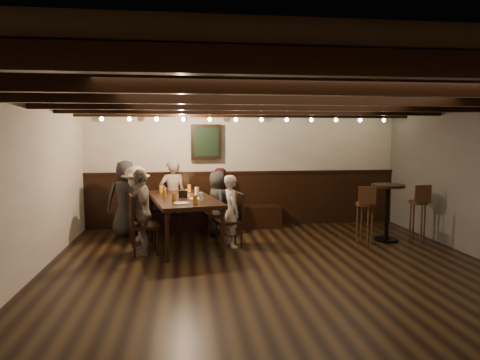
{
  "coord_description": "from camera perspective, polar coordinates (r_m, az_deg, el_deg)",
  "views": [
    {
      "loc": [
        -1.21,
        -5.35,
        1.89
      ],
      "look_at": [
        -0.37,
        1.3,
        1.19
      ],
      "focal_mm": 32.0,
      "sensor_mm": 36.0,
      "label": 1
    }
  ],
  "objects": [
    {
      "name": "room",
      "position": [
        7.67,
        -0.25,
        -0.13
      ],
      "size": [
        7.0,
        7.0,
        7.0
      ],
      "color": "black",
      "rests_on": "ground"
    },
    {
      "name": "dining_table",
      "position": [
        7.48,
        -7.66,
        -2.78
      ],
      "size": [
        1.39,
        2.35,
        0.82
      ],
      "rotation": [
        0.0,
        0.0,
        0.19
      ],
      "color": "black",
      "rests_on": "floor"
    },
    {
      "name": "chair_left_near",
      "position": [
        7.92,
        -13.36,
        -6.0
      ],
      "size": [
        0.47,
        0.47,
        0.88
      ],
      "rotation": [
        0.0,
        0.0,
        -1.38
      ],
      "color": "black",
      "rests_on": "floor"
    },
    {
      "name": "chair_left_far",
      "position": [
        7.04,
        -12.74,
        -7.28
      ],
      "size": [
        0.51,
        0.51,
        0.96
      ],
      "rotation": [
        0.0,
        0.0,
        -1.38
      ],
      "color": "black",
      "rests_on": "floor"
    },
    {
      "name": "chair_right_near",
      "position": [
        8.16,
        -3.21,
        -5.52
      ],
      "size": [
        0.46,
        0.46,
        0.86
      ],
      "rotation": [
        0.0,
        0.0,
        1.76
      ],
      "color": "black",
      "rests_on": "floor"
    },
    {
      "name": "chair_right_far",
      "position": [
        7.31,
        -1.36,
        -6.73
      ],
      "size": [
        0.49,
        0.49,
        0.92
      ],
      "rotation": [
        0.0,
        0.0,
        1.76
      ],
      "color": "black",
      "rests_on": "floor"
    },
    {
      "name": "person_bench_left",
      "position": [
        8.27,
        -14.95,
        -2.38
      ],
      "size": [
        0.77,
        0.58,
        1.43
      ],
      "primitive_type": "imported",
      "rotation": [
        0.0,
        0.0,
        3.33
      ],
      "color": "#2B2B2E",
      "rests_on": "floor"
    },
    {
      "name": "person_bench_centre",
      "position": [
        8.51,
        -8.95,
        -2.06
      ],
      "size": [
        0.57,
        0.43,
        1.42
      ],
      "primitive_type": "imported",
      "rotation": [
        0.0,
        0.0,
        3.33
      ],
      "color": "gray",
      "rests_on": "floor"
    },
    {
      "name": "person_bench_right",
      "position": [
        8.57,
        -2.82,
        -2.53
      ],
      "size": [
        0.68,
        0.58,
        1.24
      ],
      "primitive_type": "imported",
      "rotation": [
        0.0,
        0.0,
        3.33
      ],
      "color": "#5B1F26",
      "rests_on": "floor"
    },
    {
      "name": "person_left_near",
      "position": [
        7.84,
        -13.66,
        -3.1
      ],
      "size": [
        0.66,
        0.95,
        1.35
      ],
      "primitive_type": "imported",
      "rotation": [
        0.0,
        0.0,
        -1.38
      ],
      "color": "#AB9C90",
      "rests_on": "floor"
    },
    {
      "name": "person_left_far",
      "position": [
        6.96,
        -13.06,
        -4.15
      ],
      "size": [
        0.48,
        0.85,
        1.37
      ],
      "primitive_type": "imported",
      "rotation": [
        0.0,
        0.0,
        -1.38
      ],
      "color": "gray",
      "rests_on": "floor"
    },
    {
      "name": "person_right_near",
      "position": [
        8.1,
        -3.0,
        -3.1
      ],
      "size": [
        0.5,
        0.66,
        1.22
      ],
      "primitive_type": "imported",
      "rotation": [
        0.0,
        0.0,
        1.76
      ],
      "color": "#232325",
      "rests_on": "floor"
    },
    {
      "name": "person_right_far",
      "position": [
        7.25,
        -1.13,
        -4.16
      ],
      "size": [
        0.37,
        0.49,
        1.23
      ],
      "primitive_type": "imported",
      "rotation": [
        0.0,
        0.0,
        1.76
      ],
      "color": "#BBB19E",
      "rests_on": "floor"
    },
    {
      "name": "pint_a",
      "position": [
        8.11,
        -10.52,
        -1.17
      ],
      "size": [
        0.07,
        0.07,
        0.14
      ],
      "primitive_type": "cylinder",
      "color": "#BF7219",
      "rests_on": "dining_table"
    },
    {
      "name": "pint_b",
      "position": [
        8.14,
        -6.78,
        -1.08
      ],
      "size": [
        0.07,
        0.07,
        0.14
      ],
      "primitive_type": "cylinder",
      "color": "#BF7219",
      "rests_on": "dining_table"
    },
    {
      "name": "pint_c",
      "position": [
        7.51,
        -10.06,
        -1.72
      ],
      "size": [
        0.07,
        0.07,
        0.14
      ],
      "primitive_type": "cylinder",
      "color": "#BF7219",
      "rests_on": "dining_table"
    },
    {
      "name": "pint_d",
      "position": [
        7.72,
        -5.75,
        -1.46
      ],
      "size": [
        0.07,
        0.07,
        0.14
      ],
      "primitive_type": "cylinder",
      "color": "silver",
      "rests_on": "dining_table"
    },
    {
      "name": "pint_e",
      "position": [
        6.99,
        -8.77,
        -2.28
      ],
      "size": [
        0.07,
        0.07,
        0.14
      ],
      "primitive_type": "cylinder",
      "color": "#BF7219",
      "rests_on": "dining_table"
    },
    {
      "name": "pint_f",
      "position": [
        6.97,
        -5.22,
        -2.25
      ],
      "size": [
        0.07,
        0.07,
        0.14
      ],
      "primitive_type": "cylinder",
      "color": "silver",
      "rests_on": "dining_table"
    },
    {
      "name": "pint_g",
      "position": [
        6.7,
        -6.0,
        -2.6
      ],
      "size": [
        0.07,
        0.07,
        0.14
      ],
      "primitive_type": "cylinder",
      "color": "#BF7219",
      "rests_on": "dining_table"
    },
    {
      "name": "plate_near",
      "position": [
        6.77,
        -7.83,
        -3.07
      ],
      "size": [
        0.24,
        0.24,
        0.01
      ],
      "primitive_type": "cylinder",
      "color": "white",
      "rests_on": "dining_table"
    },
    {
      "name": "plate_far",
      "position": [
        7.22,
        -5.82,
        -2.48
      ],
      "size": [
        0.24,
        0.24,
        0.01
      ],
      "primitive_type": "cylinder",
      "color": "white",
      "rests_on": "dining_table"
    },
    {
      "name": "condiment_caddy",
      "position": [
        7.42,
        -7.6,
        -1.86
      ],
      "size": [
        0.15,
        0.1,
        0.12
      ],
      "primitive_type": "cube",
      "color": "black",
      "rests_on": "dining_table"
    },
    {
      "name": "candle",
      "position": [
        7.78,
        -7.2,
        -1.74
      ],
      "size": [
        0.05,
        0.05,
        0.05
      ],
      "primitive_type": "cylinder",
      "color": "beige",
      "rests_on": "dining_table"
    },
    {
      "name": "high_top_table",
      "position": [
        8.08,
        19.05,
        -3.02
      ],
      "size": [
        0.58,
        0.58,
        1.02
      ],
      "color": "black",
      "rests_on": "floor"
    },
    {
      "name": "bar_stool_left",
      "position": [
        7.74,
        16.3,
        -5.47
      ],
      "size": [
        0.34,
        0.36,
        1.04
      ],
      "rotation": [
        0.0,
        0.0,
        -0.23
      ],
      "color": "#3E2313",
      "rests_on": "floor"
    },
    {
      "name": "bar_stool_right",
      "position": [
        8.23,
        22.6,
        -5.02
      ],
      "size": [
        0.33,
        0.34,
        1.04
      ],
      "rotation": [
        0.0,
        0.0,
        -0.05
      ],
      "color": "#3E2313",
      "rests_on": "floor"
    }
  ]
}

